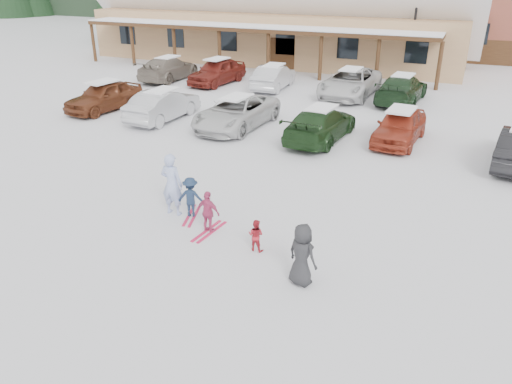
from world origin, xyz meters
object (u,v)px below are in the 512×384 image
at_px(day_lodge, 281,6).
at_px(toddler_red, 256,235).
at_px(parked_car_7, 168,69).
at_px(parked_car_3, 320,124).
at_px(adult_skier, 172,184).
at_px(parked_car_10, 350,83).
at_px(parked_car_11, 402,89).
at_px(parked_car_1, 163,105).
at_px(bystander_dark, 302,255).
at_px(parked_car_0, 104,96).
at_px(parked_car_2, 236,112).
at_px(child_navy, 191,197).
at_px(parked_car_8, 217,71).
at_px(parked_car_4, 400,126).
at_px(parked_car_9, 274,77).
at_px(child_magenta, 208,212).
at_px(lamp_post, 415,22).

distance_m(day_lodge, toddler_red, 30.18).
bearing_deg(toddler_red, parked_car_7, -49.65).
bearing_deg(parked_car_3, day_lodge, -60.28).
height_order(adult_skier, parked_car_7, adult_skier).
relative_size(parked_car_10, parked_car_11, 1.09).
bearing_deg(parked_car_1, parked_car_7, -56.90).
xyz_separation_m(bystander_dark, parked_car_11, (-0.34, 18.27, -0.03)).
xyz_separation_m(parked_car_1, parked_car_3, (7.77, -0.01, -0.02)).
bearing_deg(parked_car_0, bystander_dark, -29.09).
distance_m(parked_car_1, parked_car_2, 3.76).
height_order(child_navy, parked_car_10, parked_car_10).
bearing_deg(bystander_dark, parked_car_8, -36.31).
relative_size(parked_car_4, parked_car_11, 0.82).
bearing_deg(parked_car_2, day_lodge, 109.22).
relative_size(toddler_red, parked_car_3, 0.18).
relative_size(toddler_red, parked_car_9, 0.20).
height_order(bystander_dark, parked_car_9, bystander_dark).
bearing_deg(adult_skier, child_navy, -174.44).
relative_size(child_magenta, parked_car_2, 0.24).
distance_m(child_magenta, parked_car_9, 17.89).
relative_size(child_navy, parked_car_11, 0.24).
height_order(parked_car_1, parked_car_3, parked_car_1).
distance_m(parked_car_2, parked_car_10, 8.62).
relative_size(adult_skier, parked_car_11, 0.37).
height_order(parked_car_2, parked_car_8, parked_car_8).
height_order(bystander_dark, parked_car_2, bystander_dark).
height_order(day_lodge, parked_car_7, day_lodge).
bearing_deg(lamp_post, bystander_dark, -88.02).
bearing_deg(parked_car_3, parked_car_2, 0.95).
bearing_deg(parked_car_0, child_magenta, -32.38).
distance_m(child_navy, parked_car_3, 8.49).
bearing_deg(day_lodge, parked_car_2, -75.51).
height_order(parked_car_9, parked_car_11, parked_car_11).
relative_size(parked_car_7, parked_car_10, 0.90).
relative_size(lamp_post, parked_car_9, 1.41).
height_order(parked_car_1, parked_car_7, parked_car_7).
bearing_deg(bystander_dark, day_lodge, -47.04).
height_order(lamp_post, child_navy, lamp_post).
bearing_deg(parked_car_4, bystander_dark, -87.90).
relative_size(parked_car_3, parked_car_7, 0.96).
bearing_deg(lamp_post, child_navy, -97.61).
relative_size(parked_car_0, parked_car_11, 0.85).
relative_size(lamp_post, adult_skier, 3.20).
bearing_deg(parked_car_11, parked_car_0, 33.19).
distance_m(parked_car_2, parked_car_9, 8.07).
bearing_deg(lamp_post, parked_car_4, -84.26).
distance_m(toddler_red, parked_car_10, 17.68).
height_order(toddler_red, child_magenta, child_magenta).
bearing_deg(parked_car_0, parked_car_7, 105.57).
relative_size(child_magenta, parked_car_9, 0.29).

